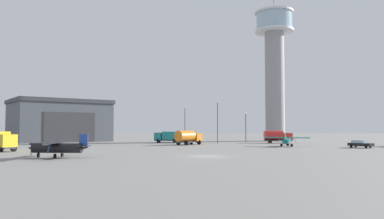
# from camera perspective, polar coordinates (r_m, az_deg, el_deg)

# --- Properties ---
(ground_plane) EXTENTS (400.00, 400.00, 0.00)m
(ground_plane) POSITION_cam_1_polar(r_m,az_deg,el_deg) (47.03, 2.35, -7.30)
(ground_plane) COLOR gray
(control_tower) EXTENTS (10.71, 10.71, 40.19)m
(control_tower) POSITION_cam_1_polar(r_m,az_deg,el_deg) (105.84, 12.71, 7.50)
(control_tower) COLOR gray
(control_tower) RESTS_ON ground_plane
(hangar) EXTENTS (30.19, 29.89, 10.90)m
(hangar) POSITION_cam_1_polar(r_m,az_deg,el_deg) (104.16, -19.95, -1.66)
(hangar) COLOR #4C5159
(hangar) RESTS_ON ground_plane
(airplane_teal) EXTENTS (8.81, 6.88, 2.60)m
(airplane_teal) POSITION_cam_1_polar(r_m,az_deg,el_deg) (73.54, 14.49, -4.64)
(airplane_teal) COLOR teal
(airplane_teal) RESTS_ON ground_plane
(airplane_black) EXTENTS (7.64, 9.73, 2.87)m
(airplane_black) POSITION_cam_1_polar(r_m,az_deg,el_deg) (47.56, -20.12, -5.46)
(airplane_black) COLOR black
(airplane_black) RESTS_ON ground_plane
(truck_fuel_tanker_orange) EXTENTS (5.58, 6.63, 3.04)m
(truck_fuel_tanker_orange) POSITION_cam_1_polar(r_m,az_deg,el_deg) (77.93, -0.66, -4.29)
(truck_fuel_tanker_orange) COLOR #38383D
(truck_fuel_tanker_orange) RESTS_ON ground_plane
(truck_fuel_tanker_red) EXTENTS (6.65, 3.59, 2.93)m
(truck_fuel_tanker_red) POSITION_cam_1_polar(r_m,az_deg,el_deg) (89.17, 13.10, -4.06)
(truck_fuel_tanker_red) COLOR #38383D
(truck_fuel_tanker_red) RESTS_ON ground_plane
(truck_box_teal) EXTENTS (6.04, 3.32, 2.67)m
(truck_box_teal) POSITION_cam_1_polar(r_m,az_deg,el_deg) (88.54, -3.81, -4.20)
(truck_box_teal) COLOR #38383D
(truck_box_teal) RESTS_ON ground_plane
(car_black) EXTENTS (4.07, 4.21, 1.37)m
(car_black) POSITION_cam_1_polar(r_m,az_deg,el_deg) (73.10, 24.72, -4.86)
(car_black) COLOR black
(car_black) RESTS_ON ground_plane
(light_post_east) EXTENTS (0.44, 0.44, 9.39)m
(light_post_east) POSITION_cam_1_polar(r_m,az_deg,el_deg) (100.31, -1.11, -1.75)
(light_post_east) COLOR #38383D
(light_post_east) RESTS_ON ground_plane
(light_post_north) EXTENTS (0.44, 0.44, 10.01)m
(light_post_north) POSITION_cam_1_polar(r_m,az_deg,el_deg) (86.91, 3.99, -1.37)
(light_post_north) COLOR #38383D
(light_post_north) RESTS_ON ground_plane
(light_post_centre) EXTENTS (0.44, 0.44, 7.57)m
(light_post_centre) POSITION_cam_1_polar(r_m,az_deg,el_deg) (96.42, 8.36, -2.25)
(light_post_centre) COLOR #38383D
(light_post_centre) RESTS_ON ground_plane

